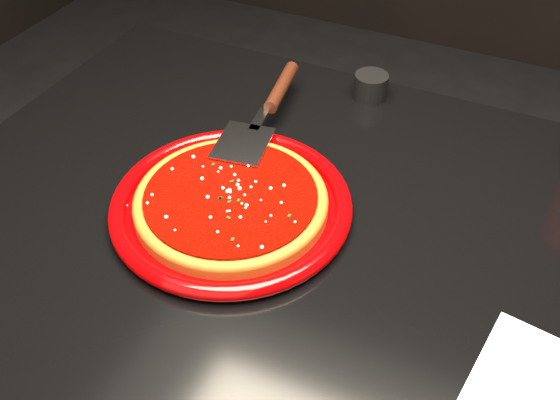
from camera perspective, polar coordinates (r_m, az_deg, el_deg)
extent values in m
cube|color=black|center=(1.13, 4.34, -16.83)|extent=(1.20, 0.80, 0.75)
cylinder|color=#820102|center=(0.86, -4.47, -0.46)|extent=(0.43, 0.43, 0.02)
cylinder|color=brown|center=(0.86, -4.49, -0.27)|extent=(0.34, 0.34, 0.01)
torus|color=brown|center=(0.85, -4.51, 0.06)|extent=(0.34, 0.34, 0.02)
cylinder|color=#720500|center=(0.85, -4.53, 0.30)|extent=(0.30, 0.30, 0.01)
cube|color=white|center=(0.74, 23.12, -15.73)|extent=(0.17, 0.17, 0.00)
cylinder|color=black|center=(1.09, 8.29, 10.25)|extent=(0.06, 0.06, 0.04)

